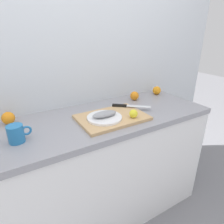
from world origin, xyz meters
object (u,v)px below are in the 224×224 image
Objects in this scene: lemon_0 at (133,114)px; coffee_mug_0 at (16,134)px; fish_fillet at (104,114)px; orange_0 at (8,118)px; white_plate at (104,118)px; cutting_board at (112,117)px; chef_knife at (126,106)px.

coffee_mug_0 is at bearing 171.83° from lemon_0.
fish_fillet is 0.62m from orange_0.
white_plate is 0.53m from coffee_mug_0.
coffee_mug_0 reaches higher than white_plate.
coffee_mug_0 is (-0.59, 0.01, 0.04)m from cutting_board.
chef_knife is 0.81m from orange_0.
white_plate is at bearing 154.72° from lemon_0.
fish_fillet is 2.14× the size of orange_0.
chef_knife is at bearing 69.10° from lemon_0.
coffee_mug_0 reaches higher than orange_0.
white_plate is at bearing 0.00° from fish_fillet.
cutting_board is at bearing 9.21° from white_plate.
white_plate is 0.19m from lemon_0.
lemon_0 is at bearing -8.17° from coffee_mug_0.
fish_fillet reaches higher than white_plate.
coffee_mug_0 is (-0.53, 0.02, -0.00)m from fish_fillet.
cutting_board is 3.65× the size of coffee_mug_0.
coffee_mug_0 is 0.27m from orange_0.
fish_fillet is at bearing -27.41° from orange_0.
fish_fillet reaches higher than chef_knife.
chef_knife is (0.24, 0.10, 0.00)m from white_plate.
lemon_0 is 0.81m from orange_0.
fish_fillet is 3.05× the size of lemon_0.
fish_fillet is 0.19m from lemon_0.
chef_knife is at bearing 22.31° from fish_fillet.
white_plate is at bearing -27.41° from orange_0.
cutting_board is 1.87× the size of chef_knife.
cutting_board is 8.10× the size of lemon_0.
cutting_board is at bearing -0.78° from coffee_mug_0.
fish_fillet is 0.27m from chef_knife.
fish_fillet is (-0.06, -0.01, 0.04)m from cutting_board.
white_plate is at bearing -2.00° from coffee_mug_0.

